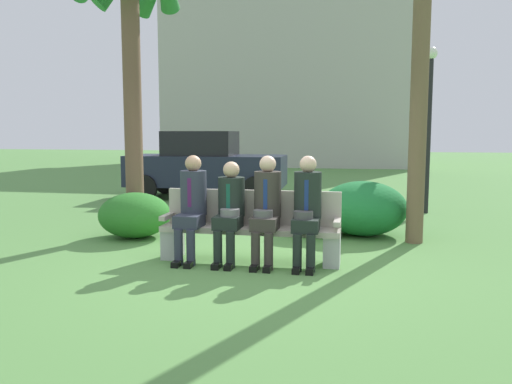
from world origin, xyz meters
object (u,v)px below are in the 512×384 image
(seated_man_rightmost, at_px, (307,206))
(shrub_far_lawn, at_px, (363,208))
(seated_man_centerleft, at_px, (230,207))
(park_bench, at_px, (251,227))
(shrub_mid_lawn, at_px, (317,213))
(street_lamp, at_px, (429,112))
(seated_man_leftmost, at_px, (192,202))
(palm_tree_short, at_px, (130,10))
(seated_man_centerright, at_px, (266,205))
(parked_car_near, at_px, (206,165))
(shrub_near_bench, at_px, (135,215))
(building_backdrop, at_px, (296,78))

(seated_man_rightmost, xyz_separation_m, shrub_far_lawn, (0.70, 2.09, -0.32))
(seated_man_centerleft, bearing_deg, park_bench, 29.42)
(shrub_mid_lawn, height_order, street_lamp, street_lamp)
(seated_man_leftmost, distance_m, palm_tree_short, 3.56)
(park_bench, relative_size, seated_man_leftmost, 1.69)
(seated_man_leftmost, distance_m, seated_man_centerright, 0.98)
(palm_tree_short, relative_size, parked_car_near, 1.24)
(seated_man_centerleft, distance_m, seated_man_centerright, 0.47)
(shrub_near_bench, xyz_separation_m, shrub_far_lawn, (3.51, 0.90, 0.08))
(parked_car_near, bearing_deg, shrub_far_lawn, -46.43)
(seated_man_leftmost, height_order, seated_man_centerleft, seated_man_leftmost)
(park_bench, bearing_deg, shrub_far_lawn, 54.04)
(building_backdrop, bearing_deg, shrub_far_lawn, -79.87)
(seated_man_centerright, xyz_separation_m, building_backdrop, (-2.32, 21.78, 3.81))
(park_bench, distance_m, shrub_mid_lawn, 2.00)
(park_bench, relative_size, seated_man_rightmost, 1.68)
(seated_man_rightmost, bearing_deg, park_bench, 169.95)
(park_bench, xyz_separation_m, seated_man_centerright, (0.23, -0.13, 0.32))
(seated_man_leftmost, xyz_separation_m, palm_tree_short, (-1.50, 1.59, 2.81))
(street_lamp, bearing_deg, shrub_near_bench, -143.95)
(seated_man_centerright, relative_size, shrub_mid_lawn, 1.22)
(parked_car_near, relative_size, building_backdrop, 0.30)
(seated_man_rightmost, distance_m, shrub_near_bench, 3.09)
(seated_man_centerleft, distance_m, shrub_mid_lawn, 2.25)
(seated_man_centerright, xyz_separation_m, shrub_mid_lawn, (0.47, 2.01, -0.40))
(park_bench, distance_m, building_backdrop, 22.13)
(palm_tree_short, xyz_separation_m, street_lamp, (4.97, 3.10, -1.50))
(shrub_mid_lawn, bearing_deg, seated_man_rightmost, -88.97)
(seated_man_centerleft, relative_size, parked_car_near, 0.32)
(seated_man_centerright, distance_m, palm_tree_short, 4.07)
(shrub_near_bench, relative_size, parked_car_near, 0.29)
(seated_man_centerleft, height_order, seated_man_rightmost, seated_man_rightmost)
(shrub_mid_lawn, xyz_separation_m, shrub_far_lawn, (0.73, 0.09, 0.09))
(building_backdrop, bearing_deg, shrub_mid_lawn, -81.99)
(seated_man_centerright, relative_size, street_lamp, 0.41)
(street_lamp, bearing_deg, seated_man_leftmost, -126.47)
(parked_car_near, bearing_deg, seated_man_rightmost, -62.81)
(seated_man_centerleft, xyz_separation_m, shrub_near_bench, (-1.84, 1.20, -0.36))
(building_backdrop, bearing_deg, palm_tree_short, -90.47)
(park_bench, relative_size, palm_tree_short, 0.47)
(palm_tree_short, relative_size, shrub_mid_lawn, 4.41)
(park_bench, height_order, seated_man_leftmost, seated_man_leftmost)
(park_bench, bearing_deg, shrub_near_bench, 152.94)
(seated_man_rightmost, bearing_deg, parked_car_near, 117.19)
(seated_man_centerleft, relative_size, street_lamp, 0.38)
(seated_man_leftmost, xyz_separation_m, street_lamp, (3.46, 4.69, 1.31))
(shrub_far_lawn, relative_size, parked_car_near, 0.35)
(seated_man_rightmost, bearing_deg, shrub_mid_lawn, 91.03)
(park_bench, height_order, shrub_mid_lawn, park_bench)
(seated_man_leftmost, distance_m, shrub_mid_lawn, 2.50)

